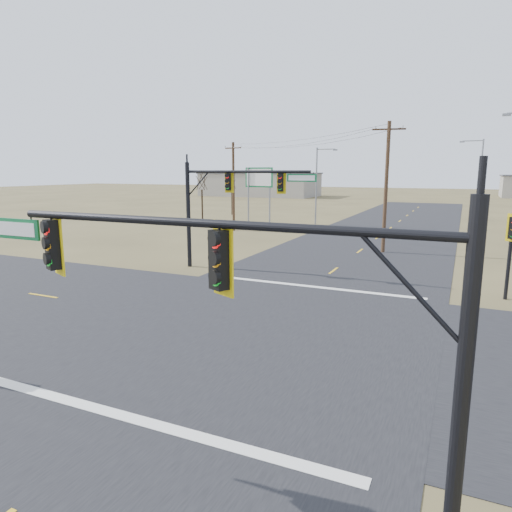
# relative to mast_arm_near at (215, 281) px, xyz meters

# --- Properties ---
(ground) EXTENTS (320.00, 320.00, 0.00)m
(ground) POSITION_rel_mast_arm_near_xyz_m (-3.39, 9.16, -4.41)
(ground) COLOR brown
(ground) RESTS_ON ground
(road_ew) EXTENTS (160.00, 14.00, 0.02)m
(road_ew) POSITION_rel_mast_arm_near_xyz_m (-3.39, 9.16, -4.40)
(road_ew) COLOR black
(road_ew) RESTS_ON ground
(road_ns) EXTENTS (14.00, 160.00, 0.02)m
(road_ns) POSITION_rel_mast_arm_near_xyz_m (-3.39, 9.16, -4.40)
(road_ns) COLOR black
(road_ns) RESTS_ON ground
(stop_bar_near) EXTENTS (12.00, 0.40, 0.01)m
(stop_bar_near) POSITION_rel_mast_arm_near_xyz_m (-3.39, 1.66, -4.38)
(stop_bar_near) COLOR silver
(stop_bar_near) RESTS_ON road_ns
(stop_bar_far) EXTENTS (12.00, 0.40, 0.01)m
(stop_bar_far) POSITION_rel_mast_arm_near_xyz_m (-3.39, 16.66, -4.38)
(stop_bar_far) COLOR silver
(stop_bar_far) RESTS_ON road_ns
(mast_arm_near) EXTENTS (10.32, 0.60, 6.03)m
(mast_arm_near) POSITION_rel_mast_arm_near_xyz_m (0.00, 0.00, 0.00)
(mast_arm_near) COLOR black
(mast_arm_near) RESTS_ON ground
(mast_arm_far) EXTENTS (8.84, 0.56, 6.86)m
(mast_arm_far) POSITION_rel_mast_arm_near_xyz_m (-9.54, 18.56, 0.56)
(mast_arm_far) COLOR black
(mast_arm_far) RESTS_ON ground
(pedestal_signal_ne) EXTENTS (0.66, 0.57, 4.31)m
(pedestal_signal_ne) POSITION_rel_mast_arm_near_xyz_m (6.13, 18.20, -1.25)
(pedestal_signal_ne) COLOR black
(pedestal_signal_ne) RESTS_ON ground
(utility_pole_near) EXTENTS (2.43, 0.50, 9.97)m
(utility_pole_near) POSITION_rel_mast_arm_near_xyz_m (-1.65, 29.38, 0.76)
(utility_pole_near) COLOR #492F1F
(utility_pole_near) RESTS_ON ground
(utility_pole_far) EXTENTS (2.19, 0.79, 9.22)m
(utility_pole_far) POSITION_rel_mast_arm_near_xyz_m (-18.38, 36.30, 0.39)
(utility_pole_far) COLOR #492F1F
(utility_pole_far) RESTS_ON ground
(highway_sign) EXTENTS (3.54, 0.51, 6.67)m
(highway_sign) POSITION_rel_mast_arm_near_xyz_m (-17.50, 40.90, 0.26)
(highway_sign) COLOR gray
(highway_sign) RESTS_ON ground
(streetlight_b) EXTENTS (2.85, 0.32, 10.24)m
(streetlight_b) POSITION_rel_mast_arm_near_xyz_m (5.26, 58.75, 1.34)
(streetlight_b) COLOR gray
(streetlight_b) RESTS_ON ground
(streetlight_c) EXTENTS (2.49, 0.28, 8.94)m
(streetlight_c) POSITION_rel_mast_arm_near_xyz_m (-11.89, 45.25, 0.61)
(streetlight_c) COLOR gray
(streetlight_c) RESTS_ON ground
(bare_tree_a) EXTENTS (2.89, 2.89, 6.43)m
(bare_tree_a) POSITION_rel_mast_arm_near_xyz_m (-24.56, 40.10, 0.68)
(bare_tree_a) COLOR black
(bare_tree_a) RESTS_ON ground
(bare_tree_b) EXTENTS (2.66, 2.66, 5.73)m
(bare_tree_b) POSITION_rel_mast_arm_near_xyz_m (-26.79, 52.03, 0.17)
(bare_tree_b) COLOR black
(bare_tree_b) RESTS_ON ground
(warehouse_left) EXTENTS (28.00, 14.00, 5.50)m
(warehouse_left) POSITION_rel_mast_arm_near_xyz_m (-43.39, 99.16, -1.66)
(warehouse_left) COLOR gray
(warehouse_left) RESTS_ON ground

